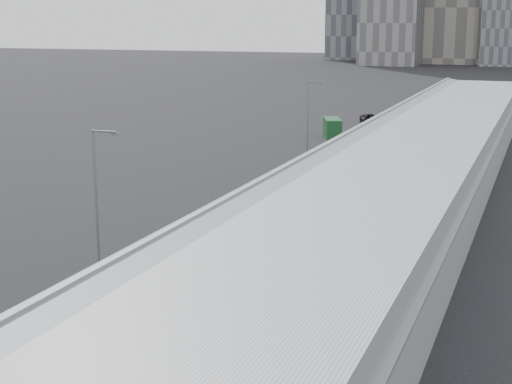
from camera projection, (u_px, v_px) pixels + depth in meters
The scene contains 20 objects.
sidewalk at pixel (344, 233), 63.66m from camera, with size 10.00×170.00×0.12m, color gray.
lane_line at pixel (225, 222), 67.27m from camera, with size 0.12×160.00×0.02m, color gold.
depot at pixel (395, 196), 61.54m from camera, with size 12.45×160.40×7.20m.
bus_2 at pixel (146, 293), 45.51m from camera, with size 3.29×12.26×3.54m.
bus_3 at pixel (244, 227), 60.09m from camera, with size 2.70×12.05×3.51m.
bus_4 at pixel (298, 191), 72.05m from camera, with size 3.35×13.13×3.80m.
bus_5 at pixel (335, 166), 84.70m from camera, with size 3.33×12.71×3.68m.
bus_6 at pixel (360, 146), 98.33m from camera, with size 2.75×12.31×3.59m.
bus_7 at pixel (389, 130), 111.42m from camera, with size 3.13×13.75×4.00m.
bus_8 at pixel (400, 120), 122.84m from camera, with size 3.08×13.23×3.84m.
bus_9 at pixel (415, 110), 135.50m from camera, with size 3.06×13.83×4.04m.
bus_10 at pixel (427, 103), 148.50m from camera, with size 3.30×12.75×3.69m.
tree_1 at pixel (192, 277), 42.84m from camera, with size 1.15×1.15×3.95m.
tree_2 at pixel (322, 191), 66.67m from camera, with size 1.04×1.04×3.38m.
tree_3 at pixel (380, 143), 89.22m from camera, with size 1.48×1.48×4.06m.
tree_4 at pixel (413, 116), 111.77m from camera, with size 2.01×2.01×4.55m.
street_lamp_near at pixel (98, 189), 54.04m from camera, with size 2.04×0.22×9.74m.
street_lamp_far at pixel (309, 114), 97.56m from camera, with size 2.04×0.22×9.68m.
shipping_container at pixel (332, 128), 115.47m from camera, with size 2.23×5.87×2.83m, color #123B1C.
suv at pixel (369, 119), 131.42m from camera, with size 2.54×5.51×1.53m, color black.
Camera 1 is at (23.86, -5.05, 17.02)m, focal length 55.00 mm.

